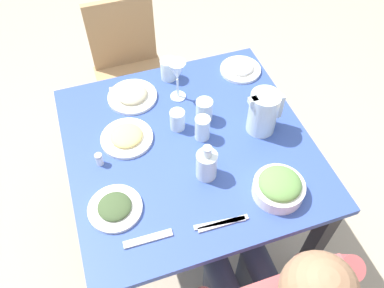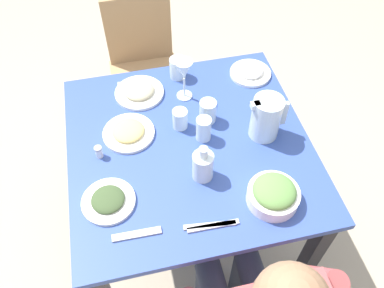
# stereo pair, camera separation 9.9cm
# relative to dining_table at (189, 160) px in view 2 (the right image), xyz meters

# --- Properties ---
(ground_plane) EXTENTS (8.00, 8.00, 0.00)m
(ground_plane) POSITION_rel_dining_table_xyz_m (0.00, 0.00, -0.63)
(ground_plane) COLOR tan
(dining_table) EXTENTS (0.98, 0.98, 0.75)m
(dining_table) POSITION_rel_dining_table_xyz_m (0.00, 0.00, 0.00)
(dining_table) COLOR #334C99
(dining_table) RESTS_ON ground_plane
(chair_far) EXTENTS (0.40, 0.40, 0.85)m
(chair_far) POSITION_rel_dining_table_xyz_m (-0.08, 0.87, -0.16)
(chair_far) COLOR tan
(chair_far) RESTS_ON ground_plane
(water_pitcher) EXTENTS (0.16, 0.12, 0.19)m
(water_pitcher) POSITION_rel_dining_table_xyz_m (0.31, -0.02, 0.21)
(water_pitcher) COLOR silver
(water_pitcher) RESTS_ON dining_table
(salad_bowl) EXTENTS (0.19, 0.19, 0.09)m
(salad_bowl) POSITION_rel_dining_table_xyz_m (0.24, -0.33, 0.16)
(salad_bowl) COLOR white
(salad_bowl) RESTS_ON dining_table
(plate_fries) EXTENTS (0.21, 0.21, 0.04)m
(plate_fries) POSITION_rel_dining_table_xyz_m (-0.23, 0.10, 0.13)
(plate_fries) COLOR white
(plate_fries) RESTS_ON dining_table
(plate_dolmas) EXTENTS (0.20, 0.20, 0.04)m
(plate_dolmas) POSITION_rel_dining_table_xyz_m (-0.35, -0.20, 0.13)
(plate_dolmas) COLOR white
(plate_dolmas) RESTS_ON dining_table
(plate_yoghurt) EXTENTS (0.19, 0.19, 0.04)m
(plate_yoghurt) POSITION_rel_dining_table_xyz_m (0.37, 0.34, 0.13)
(plate_yoghurt) COLOR white
(plate_yoghurt) RESTS_ON dining_table
(plate_beans) EXTENTS (0.22, 0.22, 0.04)m
(plate_beans) POSITION_rel_dining_table_xyz_m (-0.16, 0.33, 0.13)
(plate_beans) COLOR white
(plate_beans) RESTS_ON dining_table
(water_glass_near_left) EXTENTS (0.06, 0.06, 0.09)m
(water_glass_near_left) POSITION_rel_dining_table_xyz_m (-0.02, 0.10, 0.16)
(water_glass_near_left) COLOR silver
(water_glass_near_left) RESTS_ON dining_table
(water_glass_center) EXTENTS (0.07, 0.07, 0.10)m
(water_glass_center) POSITION_rel_dining_table_xyz_m (0.11, 0.11, 0.16)
(water_glass_center) COLOR silver
(water_glass_center) RESTS_ON dining_table
(water_glass_far_right) EXTENTS (0.08, 0.08, 0.10)m
(water_glass_far_right) POSITION_rel_dining_table_xyz_m (0.04, 0.41, 0.16)
(water_glass_far_right) COLOR silver
(water_glass_far_right) RESTS_ON dining_table
(water_glass_by_pitcher) EXTENTS (0.06, 0.06, 0.11)m
(water_glass_by_pitcher) POSITION_rel_dining_table_xyz_m (0.06, 0.02, 0.17)
(water_glass_by_pitcher) COLOR silver
(water_glass_by_pitcher) RESTS_ON dining_table
(wine_glass) EXTENTS (0.08, 0.08, 0.20)m
(wine_glass) POSITION_rel_dining_table_xyz_m (0.04, 0.27, 0.26)
(wine_glass) COLOR silver
(wine_glass) RESTS_ON dining_table
(oil_carafe) EXTENTS (0.08, 0.08, 0.16)m
(oil_carafe) POSITION_rel_dining_table_xyz_m (0.02, -0.16, 0.17)
(oil_carafe) COLOR silver
(oil_carafe) RESTS_ON dining_table
(salt_shaker) EXTENTS (0.03, 0.03, 0.05)m
(salt_shaker) POSITION_rel_dining_table_xyz_m (-0.36, 0.02, 0.14)
(salt_shaker) COLOR white
(salt_shaker) RESTS_ON dining_table
(fork_near) EXTENTS (0.17, 0.03, 0.01)m
(fork_near) POSITION_rel_dining_table_xyz_m (-0.26, -0.35, 0.12)
(fork_near) COLOR silver
(fork_near) RESTS_ON dining_table
(knife_near) EXTENTS (0.19, 0.04, 0.01)m
(knife_near) POSITION_rel_dining_table_xyz_m (-0.01, -0.38, 0.12)
(knife_near) COLOR silver
(knife_near) RESTS_ON dining_table
(fork_far) EXTENTS (0.17, 0.04, 0.01)m
(fork_far) POSITION_rel_dining_table_xyz_m (-0.16, 0.40, 0.12)
(fork_far) COLOR silver
(fork_far) RESTS_ON dining_table
(knife_far) EXTENTS (0.19, 0.02, 0.01)m
(knife_far) POSITION_rel_dining_table_xyz_m (0.00, -0.38, 0.12)
(knife_far) COLOR silver
(knife_far) RESTS_ON dining_table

